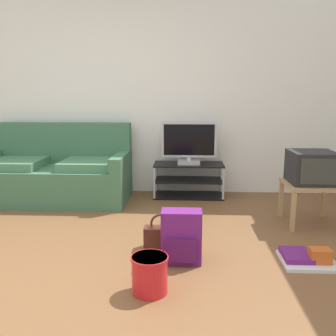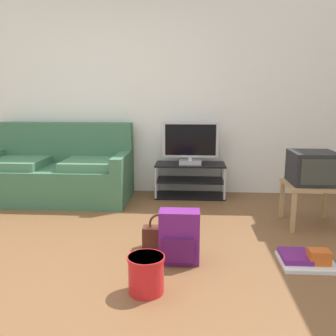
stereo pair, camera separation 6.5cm
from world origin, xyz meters
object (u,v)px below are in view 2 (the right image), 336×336
tv_stand (190,180)px  crt_tv (313,168)px  couch (58,173)px  cleaning_bucket (146,273)px  flat_tv (190,143)px  side_table (311,190)px  floor_tray (306,259)px  handbag (159,237)px  backpack (179,237)px

tv_stand → crt_tv: bearing=-38.9°
couch → cleaning_bucket: (1.41, -2.21, -0.20)m
couch → flat_tv: bearing=6.8°
cleaning_bucket → side_table: bearing=43.1°
flat_tv → couch: bearing=-173.2°
tv_stand → floor_tray: (0.93, -1.94, -0.18)m
floor_tray → side_table: bearing=71.8°
couch → crt_tv: 3.03m
flat_tv → handbag: size_ratio=2.24×
floor_tray → handbag: bearing=169.0°
side_table → handbag: (-1.49, -0.69, -0.26)m
crt_tv → tv_stand: bearing=141.1°
tv_stand → handbag: 1.73m
crt_tv → handbag: bearing=-154.6°
flat_tv → backpack: flat_tv is taller
couch → floor_tray: couch is taller
couch → backpack: couch is taller
handbag → couch: bearing=134.0°
tv_stand → cleaning_bucket: tv_stand is taller
side_table → handbag: 1.66m
floor_tray → tv_stand: bearing=115.7°
couch → backpack: size_ratio=4.30×
side_table → cleaning_bucket: 2.09m
crt_tv → backpack: crt_tv is taller
tv_stand → backpack: 1.96m
flat_tv → cleaning_bucket: size_ratio=2.73×
cleaning_bucket → backpack: bearing=66.5°
tv_stand → handbag: tv_stand is taller
tv_stand → flat_tv: (0.00, -0.02, 0.49)m
tv_stand → crt_tv: (1.24, -1.00, 0.38)m
crt_tv → cleaning_bucket: crt_tv is taller
couch → handbag: bearing=-46.0°
side_table → flat_tv: bearing=141.2°
floor_tray → crt_tv: bearing=72.1°
couch → backpack: 2.37m
couch → cleaning_bucket: 2.63m
crt_tv → handbag: size_ratio=1.42×
couch → side_table: bearing=-15.2°
couch → tv_stand: (1.69, 0.22, -0.12)m
side_table → crt_tv: 0.23m
tv_stand → floor_tray: tv_stand is taller
side_table → crt_tv: crt_tv is taller
side_table → crt_tv: (0.00, 0.02, 0.23)m
crt_tv → backpack: bearing=-143.7°
handbag → cleaning_bucket: size_ratio=1.22×
couch → crt_tv: (2.92, -0.78, 0.26)m
side_table → backpack: (-1.31, -0.94, -0.16)m
side_table → crt_tv: bearing=90.0°
crt_tv → cleaning_bucket: bearing=-136.5°
handbag → backpack: bearing=-54.1°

